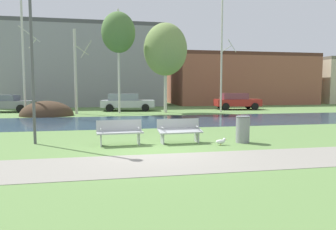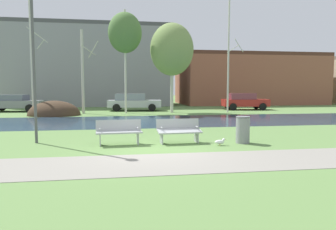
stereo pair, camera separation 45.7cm
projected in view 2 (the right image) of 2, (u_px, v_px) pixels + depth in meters
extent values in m
plane|color=#5B7F42|center=(137.00, 119.00, 19.84)|extent=(120.00, 120.00, 0.00)
cube|color=gray|center=(160.00, 163.00, 8.32)|extent=(60.00, 2.36, 0.01)
cube|color=#284256|center=(138.00, 121.00, 18.73)|extent=(80.00, 6.88, 0.01)
ellipsoid|color=#423021|center=(54.00, 115.00, 22.73)|extent=(3.72, 3.05, 2.14)
cube|color=#9EA0A3|center=(119.00, 132.00, 10.93)|extent=(1.63, 0.58, 0.05)
cube|color=#9EA0A3|center=(119.00, 125.00, 11.18)|extent=(1.60, 0.18, 0.40)
cube|color=#9EA0A3|center=(100.00, 139.00, 10.87)|extent=(0.07, 0.43, 0.45)
cube|color=#9EA0A3|center=(138.00, 138.00, 11.15)|extent=(0.07, 0.43, 0.45)
cylinder|color=#9EA0A3|center=(100.00, 129.00, 10.80)|extent=(0.06, 0.28, 0.04)
cylinder|color=#9EA0A3|center=(138.00, 128.00, 11.08)|extent=(0.06, 0.28, 0.04)
cube|color=#9EA0A3|center=(180.00, 131.00, 11.26)|extent=(1.63, 0.58, 0.14)
cube|color=#9EA0A3|center=(178.00, 124.00, 11.51)|extent=(1.60, 0.18, 0.40)
cube|color=#9EA0A3|center=(161.00, 138.00, 11.20)|extent=(0.07, 0.43, 0.45)
cube|color=#9EA0A3|center=(196.00, 136.00, 11.48)|extent=(0.07, 0.43, 0.45)
cylinder|color=#9EA0A3|center=(162.00, 128.00, 11.13)|extent=(0.06, 0.28, 0.04)
cylinder|color=#9EA0A3|center=(197.00, 127.00, 11.41)|extent=(0.06, 0.28, 0.04)
cylinder|color=gray|center=(243.00, 130.00, 11.34)|extent=(0.49, 0.49, 0.98)
torus|color=#494A4C|center=(243.00, 117.00, 11.30)|extent=(0.52, 0.52, 0.04)
ellipsoid|color=white|center=(219.00, 142.00, 10.89)|extent=(0.34, 0.15, 0.15)
sphere|color=white|center=(224.00, 140.00, 10.91)|extent=(0.11, 0.11, 0.11)
cone|color=gold|center=(225.00, 140.00, 10.92)|extent=(0.06, 0.03, 0.03)
cylinder|color=gold|center=(220.00, 144.00, 10.87)|extent=(0.01, 0.01, 0.10)
cylinder|color=gold|center=(220.00, 144.00, 10.93)|extent=(0.01, 0.01, 0.10)
cylinder|color=#4C4C51|center=(34.00, 66.00, 11.16)|extent=(0.10, 0.10, 5.57)
cylinder|color=beige|center=(31.00, 51.00, 22.54)|extent=(0.15, 0.15, 9.26)
cylinder|color=beige|center=(41.00, 44.00, 22.96)|extent=(0.78, 1.10, 0.55)
cylinder|color=beige|center=(37.00, 35.00, 21.91)|extent=(1.18, 1.15, 0.93)
cylinder|color=#BCB7A8|center=(83.00, 72.00, 24.00)|extent=(0.21, 0.21, 6.41)
cylinder|color=#BCB7A8|center=(93.00, 50.00, 24.49)|extent=(0.95, 1.34, 1.21)
cylinder|color=#BCB7A8|center=(88.00, 50.00, 23.41)|extent=(1.05, 1.02, 0.68)
cylinder|color=beige|center=(125.00, 62.00, 24.37)|extent=(0.17, 0.17, 8.01)
ellipsoid|color=#4C7038|center=(125.00, 33.00, 24.17)|extent=(2.60, 2.60, 3.12)
cylinder|color=beige|center=(172.00, 72.00, 25.04)|extent=(0.25, 0.25, 6.46)
ellipsoid|color=olive|center=(172.00, 49.00, 24.88)|extent=(3.47, 3.47, 4.16)
cylinder|color=beige|center=(228.00, 57.00, 25.04)|extent=(0.15, 0.15, 8.96)
cylinder|color=beige|center=(233.00, 49.00, 25.40)|extent=(0.67, 0.95, 0.56)
cylinder|color=beige|center=(239.00, 45.00, 24.43)|extent=(1.19, 1.15, 0.89)
cube|color=slate|center=(15.00, 104.00, 26.31)|extent=(4.74, 2.28, 0.62)
cube|color=slate|center=(10.00, 98.00, 26.24)|extent=(2.71, 1.86, 0.46)
cylinder|color=black|center=(38.00, 107.00, 27.35)|extent=(0.66, 0.28, 0.64)
cylinder|color=black|center=(30.00, 108.00, 25.51)|extent=(0.66, 0.28, 0.64)
cylinder|color=black|center=(2.00, 107.00, 27.17)|extent=(0.66, 0.28, 0.64)
cube|color=#B2B5BC|center=(135.00, 104.00, 27.19)|extent=(4.68, 2.18, 0.60)
cube|color=gray|center=(131.00, 97.00, 27.12)|extent=(2.68, 1.78, 0.55)
cylinder|color=black|center=(152.00, 106.00, 28.18)|extent=(0.66, 0.28, 0.64)
cylinder|color=black|center=(152.00, 108.00, 26.43)|extent=(0.66, 0.28, 0.64)
cylinder|color=black|center=(119.00, 106.00, 28.00)|extent=(0.66, 0.28, 0.64)
cylinder|color=black|center=(116.00, 108.00, 26.26)|extent=(0.66, 0.28, 0.64)
cube|color=maroon|center=(245.00, 103.00, 28.49)|extent=(4.21, 2.12, 0.63)
cube|color=brown|center=(242.00, 96.00, 28.42)|extent=(2.41, 1.74, 0.55)
cylinder|color=black|center=(256.00, 106.00, 29.46)|extent=(0.66, 0.28, 0.64)
cylinder|color=black|center=(263.00, 107.00, 27.73)|extent=(0.66, 0.28, 0.64)
cylinder|color=black|center=(228.00, 106.00, 29.30)|extent=(0.66, 0.28, 0.64)
cylinder|color=black|center=(233.00, 107.00, 27.57)|extent=(0.66, 0.28, 0.64)
cube|color=gray|center=(90.00, 68.00, 35.48)|extent=(17.87, 7.81, 8.40)
cube|color=#48484B|center=(89.00, 29.00, 35.09)|extent=(17.87, 7.81, 0.40)
cube|color=brown|center=(248.00, 81.00, 39.04)|extent=(16.75, 9.30, 5.60)
cube|color=#4E2C21|center=(248.00, 57.00, 38.77)|extent=(16.75, 9.30, 0.40)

